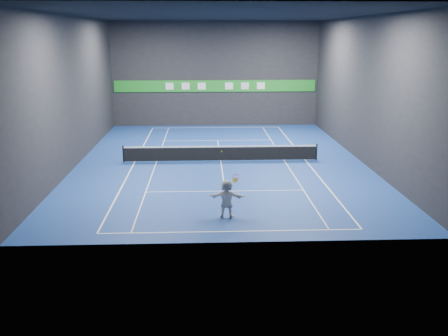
{
  "coord_description": "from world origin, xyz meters",
  "views": [
    {
      "loc": [
        -1.1,
        -31.09,
        7.89
      ],
      "look_at": [
        -0.1,
        -7.34,
        1.5
      ],
      "focal_mm": 40.0,
      "sensor_mm": 36.0,
      "label": 1
    }
  ],
  "objects_px": {
    "tennis_ball": "(222,151)",
    "tennis_net": "(221,153)",
    "tennis_racket": "(235,178)",
    "player": "(227,199)"
  },
  "relations": [
    {
      "from": "tennis_racket",
      "to": "tennis_ball",
      "type": "bearing_deg",
      "value": 178.11
    },
    {
      "from": "player",
      "to": "tennis_net",
      "type": "distance_m",
      "value": 10.19
    },
    {
      "from": "player",
      "to": "tennis_net",
      "type": "relative_size",
      "value": 0.14
    },
    {
      "from": "player",
      "to": "tennis_racket",
      "type": "distance_m",
      "value": 0.99
    },
    {
      "from": "tennis_racket",
      "to": "player",
      "type": "bearing_deg",
      "value": -172.74
    },
    {
      "from": "tennis_ball",
      "to": "tennis_net",
      "type": "xyz_separation_m",
      "value": [
        0.31,
        10.11,
        -2.45
      ]
    },
    {
      "from": "tennis_racket",
      "to": "tennis_net",
      "type": "bearing_deg",
      "value": 91.58
    },
    {
      "from": "tennis_ball",
      "to": "tennis_net",
      "type": "height_order",
      "value": "tennis_ball"
    },
    {
      "from": "player",
      "to": "tennis_racket",
      "type": "relative_size",
      "value": 2.78
    },
    {
      "from": "tennis_net",
      "to": "tennis_racket",
      "type": "distance_m",
      "value": 10.21
    }
  ]
}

